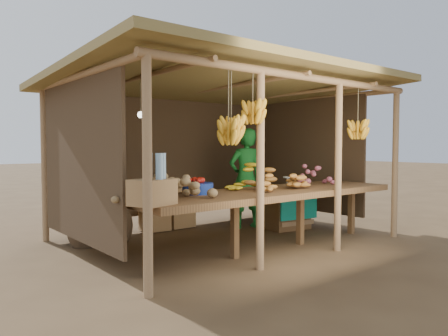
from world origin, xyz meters
TOP-DOWN VIEW (x-y plane):
  - ground at (0.00, 0.00)m, footprint 60.00×60.00m
  - stall_structure at (-0.00, -0.12)m, footprint 4.70×3.50m
  - counter at (0.00, -0.95)m, footprint 3.90×1.05m
  - potato_heap at (-1.62, -0.97)m, footprint 1.16×0.89m
  - sweet_potato_heap at (0.14, -0.96)m, footprint 1.03×0.86m
  - onion_heap at (1.00, -0.84)m, footprint 0.88×0.62m
  - banana_pile at (-0.09, -0.55)m, footprint 0.68×0.50m
  - tomato_basin at (-0.97, -0.70)m, footprint 0.38×0.38m
  - bottle_box at (-1.90, -1.23)m, footprint 0.48×0.43m
  - vendor at (0.83, 0.46)m, footprint 0.68×0.53m
  - tarp_crate at (1.31, 0.00)m, footprint 0.83×0.74m
  - carton_stack at (-0.20, 1.13)m, footprint 0.93×0.38m
  - burlap_sacks at (-1.56, 0.82)m, footprint 0.93×0.49m

SIDE VIEW (x-z plane):
  - ground at x=0.00m, z-range 0.00..0.00m
  - burlap_sacks at x=-1.56m, z-range -0.04..0.62m
  - carton_stack at x=-0.20m, z-range -0.04..0.65m
  - tarp_crate at x=1.31m, z-range -0.08..0.80m
  - counter at x=0.00m, z-range 0.34..1.14m
  - vendor at x=0.83m, z-range 0.00..1.66m
  - tomato_basin at x=-0.97m, z-range 0.78..0.98m
  - banana_pile at x=-0.09m, z-range 0.80..1.15m
  - sweet_potato_heap at x=0.14m, z-range 0.80..1.15m
  - onion_heap at x=1.00m, z-range 0.80..1.16m
  - potato_heap at x=-1.62m, z-range 0.80..1.17m
  - bottle_box at x=-1.90m, z-range 0.74..1.25m
  - stall_structure at x=0.00m, z-range 0.69..3.12m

